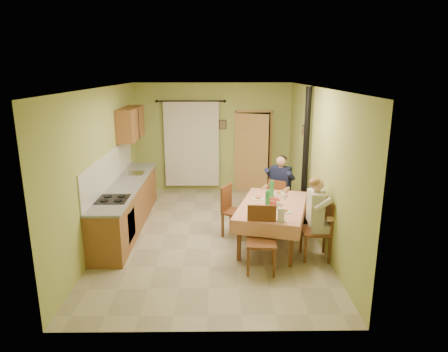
{
  "coord_description": "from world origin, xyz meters",
  "views": [
    {
      "loc": [
        0.16,
        -7.24,
        3.11
      ],
      "look_at": [
        0.25,
        0.1,
        1.15
      ],
      "focal_mm": 32.0,
      "sensor_mm": 36.0,
      "label": 1
    }
  ],
  "objects_px": {
    "chair_far": "(279,208)",
    "man_far": "(280,181)",
    "chair_near": "(261,253)",
    "chair_right": "(316,242)",
    "chair_left": "(235,221)",
    "dining_table": "(272,224)",
    "stove_flue": "(305,175)",
    "man_right": "(317,209)"
  },
  "relations": [
    {
      "from": "chair_far",
      "to": "chair_left",
      "type": "distance_m",
      "value": 1.19
    },
    {
      "from": "stove_flue",
      "to": "dining_table",
      "type": "bearing_deg",
      "value": -126.87
    },
    {
      "from": "stove_flue",
      "to": "man_right",
      "type": "bearing_deg",
      "value": -94.14
    },
    {
      "from": "chair_far",
      "to": "man_far",
      "type": "distance_m",
      "value": 0.59
    },
    {
      "from": "dining_table",
      "to": "chair_left",
      "type": "distance_m",
      "value": 0.78
    },
    {
      "from": "dining_table",
      "to": "chair_near",
      "type": "relative_size",
      "value": 2.07
    },
    {
      "from": "man_far",
      "to": "man_right",
      "type": "xyz_separation_m",
      "value": [
        0.37,
        -1.7,
        0.0
      ]
    },
    {
      "from": "chair_left",
      "to": "man_right",
      "type": "bearing_deg",
      "value": 80.37
    },
    {
      "from": "dining_table",
      "to": "chair_left",
      "type": "height_order",
      "value": "chair_left"
    },
    {
      "from": "chair_near",
      "to": "stove_flue",
      "type": "xyz_separation_m",
      "value": [
        1.08,
        2.04,
        0.73
      ]
    },
    {
      "from": "chair_far",
      "to": "chair_near",
      "type": "xyz_separation_m",
      "value": [
        -0.59,
        -2.11,
        0.0
      ]
    },
    {
      "from": "chair_far",
      "to": "stove_flue",
      "type": "relative_size",
      "value": 0.34
    },
    {
      "from": "dining_table",
      "to": "man_right",
      "type": "height_order",
      "value": "man_right"
    },
    {
      "from": "chair_left",
      "to": "man_far",
      "type": "bearing_deg",
      "value": 153.54
    },
    {
      "from": "stove_flue",
      "to": "chair_left",
      "type": "bearing_deg",
      "value": -155.75
    },
    {
      "from": "chair_far",
      "to": "man_far",
      "type": "bearing_deg",
      "value": 90.0
    },
    {
      "from": "dining_table",
      "to": "chair_far",
      "type": "bearing_deg",
      "value": 90.75
    },
    {
      "from": "chair_left",
      "to": "man_right",
      "type": "relative_size",
      "value": 0.71
    },
    {
      "from": "chair_far",
      "to": "chair_near",
      "type": "relative_size",
      "value": 0.91
    },
    {
      "from": "chair_far",
      "to": "man_far",
      "type": "xyz_separation_m",
      "value": [
        0.01,
        0.01,
        0.59
      ]
    },
    {
      "from": "dining_table",
      "to": "man_right",
      "type": "xyz_separation_m",
      "value": [
        0.66,
        -0.58,
        0.5
      ]
    },
    {
      "from": "chair_far",
      "to": "chair_right",
      "type": "distance_m",
      "value": 1.73
    },
    {
      "from": "chair_far",
      "to": "man_far",
      "type": "relative_size",
      "value": 0.68
    },
    {
      "from": "chair_near",
      "to": "man_far",
      "type": "distance_m",
      "value": 2.28
    },
    {
      "from": "chair_near",
      "to": "man_right",
      "type": "distance_m",
      "value": 1.2
    },
    {
      "from": "stove_flue",
      "to": "chair_near",
      "type": "bearing_deg",
      "value": -117.83
    },
    {
      "from": "chair_near",
      "to": "stove_flue",
      "type": "relative_size",
      "value": 0.37
    },
    {
      "from": "chair_left",
      "to": "man_far",
      "type": "distance_m",
      "value": 1.34
    },
    {
      "from": "chair_far",
      "to": "chair_left",
      "type": "bearing_deg",
      "value": -113.82
    },
    {
      "from": "stove_flue",
      "to": "chair_right",
      "type": "bearing_deg",
      "value": -93.59
    },
    {
      "from": "chair_near",
      "to": "dining_table",
      "type": "bearing_deg",
      "value": -101.34
    },
    {
      "from": "man_far",
      "to": "chair_near",
      "type": "bearing_deg",
      "value": -76.29
    },
    {
      "from": "chair_right",
      "to": "man_right",
      "type": "bearing_deg",
      "value": 90.0
    },
    {
      "from": "chair_near",
      "to": "chair_right",
      "type": "bearing_deg",
      "value": -151.51
    },
    {
      "from": "chair_near",
      "to": "stove_flue",
      "type": "bearing_deg",
      "value": -112.65
    },
    {
      "from": "chair_far",
      "to": "chair_right",
      "type": "relative_size",
      "value": 0.92
    },
    {
      "from": "man_right",
      "to": "stove_flue",
      "type": "height_order",
      "value": "stove_flue"
    },
    {
      "from": "chair_far",
      "to": "man_right",
      "type": "bearing_deg",
      "value": -48.13
    },
    {
      "from": "chair_near",
      "to": "man_far",
      "type": "relative_size",
      "value": 0.74
    },
    {
      "from": "dining_table",
      "to": "stove_flue",
      "type": "bearing_deg",
      "value": 68.64
    },
    {
      "from": "dining_table",
      "to": "chair_left",
      "type": "bearing_deg",
      "value": 165.03
    },
    {
      "from": "dining_table",
      "to": "chair_right",
      "type": "distance_m",
      "value": 0.9
    }
  ]
}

